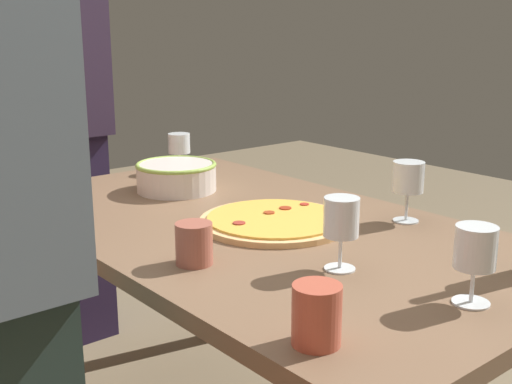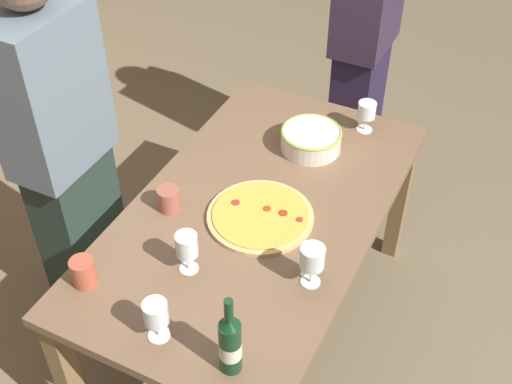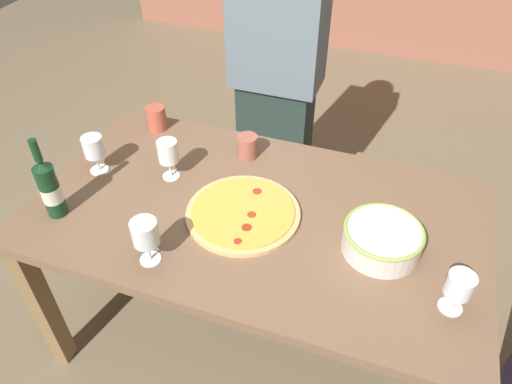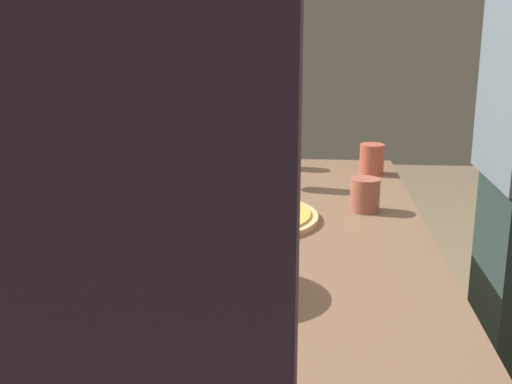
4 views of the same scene
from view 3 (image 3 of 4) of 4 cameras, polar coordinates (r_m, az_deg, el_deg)
name	(u,v)px [view 3 (image 3 of 4)]	position (r m, az deg, el deg)	size (l,w,h in m)	color
ground_plane	(256,329)	(2.27, 0.00, -16.15)	(8.00, 8.00, 0.00)	#76664D
dining_table	(256,229)	(1.76, 0.00, -4.46)	(1.60, 0.90, 0.75)	brown
pizza	(243,213)	(1.67, -1.56, -2.51)	(0.40, 0.40, 0.02)	#E4B272
serving_bowl	(382,239)	(1.58, 14.90, -5.41)	(0.26, 0.26, 0.09)	silver
wine_bottle	(49,188)	(1.75, -23.51, 0.49)	(0.07, 0.07, 0.31)	#12391D
wine_glass_near_pizza	(145,235)	(1.49, -13.13, -4.99)	(0.08, 0.08, 0.17)	white
wine_glass_by_bottle	(459,287)	(1.46, 23.16, -10.37)	(0.08, 0.08, 0.14)	white
wine_glass_far_left	(168,152)	(1.80, -10.51, 4.70)	(0.08, 0.08, 0.16)	white
wine_glass_far_right	(93,148)	(1.91, -18.90, 5.06)	(0.08, 0.08, 0.15)	white
cup_amber	(247,146)	(1.92, -1.04, 5.50)	(0.08, 0.08, 0.09)	#A65847
cup_ceramic	(157,118)	(2.13, -11.83, 8.68)	(0.08, 0.08, 0.10)	#BD543E
person_host	(277,77)	(2.26, 2.50, 13.61)	(0.40, 0.24, 1.71)	#22332E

